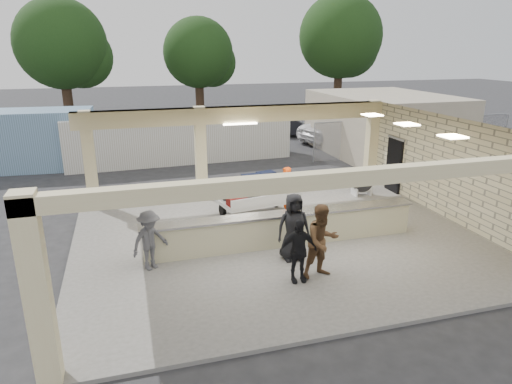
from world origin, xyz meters
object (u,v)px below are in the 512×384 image
object	(u,v)px
passenger_c	(150,240)
car_white_b	(397,126)
passenger_d	(293,227)
container_white	(180,137)
luggage_cart	(255,194)
passenger_b	(298,251)
car_dark	(290,126)
baggage_counter	(283,229)
car_white_a	(342,130)
baggage_handler	(286,191)
drum_fan	(362,182)
passenger_a	(322,241)

from	to	relation	value
passenger_c	car_white_b	distance (m)	22.68
passenger_d	container_white	size ratio (longest dim) A/B	0.17
luggage_cart	passenger_d	bearing A→B (deg)	-98.80
passenger_b	passenger_c	distance (m)	3.81
passenger_c	container_white	size ratio (longest dim) A/B	0.14
luggage_cart	car_dark	size ratio (longest dim) A/B	0.73
baggage_counter	car_white_a	size ratio (longest dim) A/B	1.51
baggage_handler	passenger_c	world-z (taller)	baggage_handler
drum_fan	car_white_a	bearing A→B (deg)	86.80
passenger_b	car_white_b	distance (m)	21.52
baggage_counter	drum_fan	distance (m)	5.77
car_white_a	container_white	bearing A→B (deg)	83.38
passenger_b	passenger_c	size ratio (longest dim) A/B	1.01
drum_fan	container_white	distance (m)	10.07
drum_fan	car_white_a	xyz separation A→B (m)	(4.11, 10.05, 0.15)
car_white_a	car_white_b	size ratio (longest dim) A/B	1.33
luggage_cart	passenger_d	world-z (taller)	passenger_d
drum_fan	passenger_c	distance (m)	9.29
passenger_d	passenger_a	bearing A→B (deg)	-70.67
passenger_b	passenger_d	size ratio (longest dim) A/B	0.87
luggage_cart	baggage_handler	size ratio (longest dim) A/B	1.65
baggage_handler	passenger_a	world-z (taller)	passenger_a
car_white_a	passenger_d	bearing A→B (deg)	131.53
car_white_b	passenger_c	bearing A→B (deg)	139.47
luggage_cart	car_white_a	size ratio (longest dim) A/B	0.52
passenger_b	car_white_a	world-z (taller)	passenger_b
baggage_counter	passenger_d	size ratio (longest dim) A/B	4.39
luggage_cart	drum_fan	size ratio (longest dim) A/B	2.83
passenger_a	passenger_c	size ratio (longest dim) A/B	1.19
passenger_c	car_dark	distance (m)	19.76
baggage_counter	car_white_b	size ratio (longest dim) A/B	2.01
baggage_handler	car_white_a	bearing A→B (deg)	153.11
passenger_d	drum_fan	bearing A→B (deg)	47.97
drum_fan	container_white	size ratio (longest dim) A/B	0.09
passenger_a	car_white_a	size ratio (longest dim) A/B	0.35
baggage_counter	car_dark	xyz separation A→B (m)	(6.26, 16.48, 0.06)
passenger_a	car_white_a	xyz separation A→B (m)	(8.36, 15.76, -0.28)
drum_fan	car_white_b	world-z (taller)	car_white_b
drum_fan	passenger_d	world-z (taller)	passenger_d
baggage_counter	baggage_handler	size ratio (longest dim) A/B	4.82
passenger_d	car_white_a	bearing A→B (deg)	62.24
passenger_c	car_white_a	bearing A→B (deg)	18.06
passenger_b	passenger_d	world-z (taller)	passenger_d
baggage_handler	passenger_c	xyz separation A→B (m)	(-4.70, -2.79, -0.05)
drum_fan	passenger_a	size ratio (longest dim) A/B	0.52
baggage_counter	passenger_c	xyz separation A→B (m)	(-3.83, -0.50, 0.31)
passenger_a	car_white_b	world-z (taller)	passenger_a
passenger_a	container_white	xyz separation A→B (m)	(-1.75, 13.76, 0.16)
car_dark	passenger_d	bearing A→B (deg)	178.79
baggage_handler	passenger_d	world-z (taller)	passenger_d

